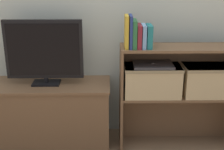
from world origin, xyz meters
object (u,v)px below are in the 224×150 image
tv (44,51)px  laptop (153,65)px  book_forest (134,34)px  book_skyblue (144,36)px  storage_basket_left (152,79)px  book_mustard (126,32)px  storage_basket_right (211,79)px  tv_stand (49,113)px  book_navy (131,32)px  book_teal (149,36)px  book_maroon (139,36)px

tv → laptop: bearing=-4.6°
tv → book_forest: size_ratio=2.90×
book_skyblue → storage_basket_left: size_ratio=0.39×
book_skyblue → book_mustard: bearing=180.0°
laptop → storage_basket_right: bearing=0.0°
tv_stand → storage_basket_right: 1.37m
book_forest → book_mustard: bearing=180.0°
book_forest → book_skyblue: book_forest is taller
book_navy → book_skyblue: bearing=0.0°
book_forest → book_teal: size_ratio=1.21×
tv → tv_stand: bearing=90.0°
book_mustard → storage_basket_right: 0.78m
storage_basket_right → book_mustard: bearing=-178.8°
book_mustard → book_maroon: bearing=0.0°
book_navy → storage_basket_left: (0.18, 0.01, -0.39)m
book_maroon → storage_basket_left: (0.12, 0.01, -0.35)m
book_navy → book_skyblue: (0.10, 0.00, -0.04)m
book_maroon → storage_basket_left: size_ratio=0.39×
tv_stand → laptop: bearing=-4.7°
book_mustard → laptop: size_ratio=0.80×
book_mustard → laptop: bearing=4.0°
book_mustard → book_forest: bearing=0.0°
tv_stand → book_skyblue: bearing=-6.3°
laptop → tv_stand: bearing=175.3°
book_forest → storage_basket_left: size_ratio=0.47×
tv_stand → book_forest: book_forest is taller
book_forest → storage_basket_left: book_forest is taller
book_forest → book_skyblue: bearing=0.0°
book_forest → laptop: book_forest is taller
tv → book_teal: size_ratio=3.53×
book_skyblue → tv_stand: bearing=173.7°
storage_basket_right → tv_stand: bearing=177.0°
storage_basket_left → storage_basket_right: size_ratio=1.00×
book_forest → storage_basket_right: (0.62, 0.01, -0.37)m
tv → book_skyblue: (0.77, -0.08, 0.13)m
storage_basket_left → book_skyblue: bearing=-169.8°
laptop → book_forest: bearing=-174.5°
book_mustard → book_skyblue: bearing=0.0°
storage_basket_left → tv: bearing=175.4°
tv → storage_basket_right: bearing=-3.0°
book_mustard → storage_basket_left: book_mustard is taller
book_navy → storage_basket_right: bearing=1.3°
book_forest → storage_basket_left: bearing=5.5°
book_mustard → book_skyblue: (0.13, 0.00, -0.04)m
tv_stand → storage_basket_right: storage_basket_right is taller
book_teal → tv: bearing=174.1°
book_forest → book_maroon: size_ratio=1.20×
tv_stand → storage_basket_right: (1.32, -0.07, 0.33)m
tv_stand → book_teal: (0.81, -0.09, 0.68)m
tv → book_forest: book_forest is taller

